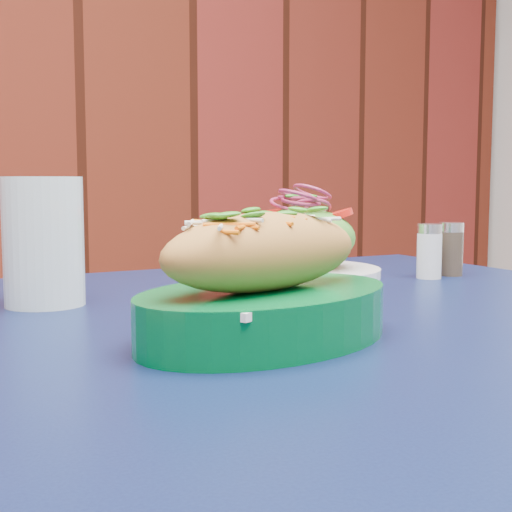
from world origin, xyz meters
TOP-DOWN VIEW (x-y plane):
  - cafe_table at (-0.04, 1.47)m, footprint 0.93×0.93m
  - banh_mi_basket at (-0.16, 1.43)m, footprint 0.25×0.18m
  - salad_plate at (0.11, 1.68)m, footprint 0.21×0.21m
  - water_glass at (-0.24, 1.69)m, footprint 0.08×0.08m
  - salt_shaker at (0.23, 1.57)m, footprint 0.03×0.03m
  - pepper_shaker at (0.27, 1.57)m, footprint 0.03×0.03m

SIDE VIEW (x-z plane):
  - cafe_table at x=-0.04m, z-range 0.29..1.04m
  - salt_shaker at x=0.23m, z-range 0.75..0.82m
  - pepper_shaker at x=0.27m, z-range 0.75..0.82m
  - banh_mi_basket at x=-0.16m, z-range 0.74..0.85m
  - salad_plate at x=0.11m, z-range 0.73..0.85m
  - water_glass at x=-0.24m, z-range 0.75..0.88m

